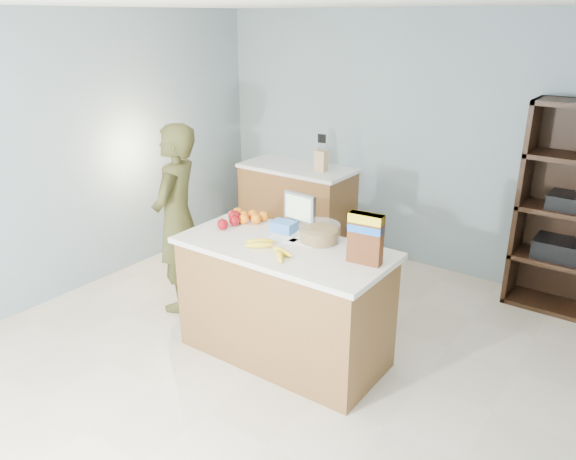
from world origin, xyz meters
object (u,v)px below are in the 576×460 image
Objects in this scene: person at (177,219)px; cereal_box at (366,235)px; shelving_unit at (576,214)px; tv at (300,209)px; counter_peninsula at (284,306)px.

person reaches higher than cereal_box.
cereal_box is at bearing -115.35° from shelving_unit.
person is at bearing 178.30° from cereal_box.
shelving_unit is at bearing 64.65° from cereal_box.
person reaches higher than tv.
person is 1.84m from cereal_box.
shelving_unit is 3.37m from person.
person is at bearing -168.95° from tv.
counter_peninsula is at bearing -174.13° from cereal_box.
person is 5.75× the size of tv.
person is (-1.21, 0.12, 0.40)m from counter_peninsula.
shelving_unit is 1.11× the size of person.
tv is (1.11, 0.22, 0.25)m from person.
counter_peninsula is 0.87× the size of shelving_unit.
cereal_box is (0.70, -0.27, 0.04)m from tv.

